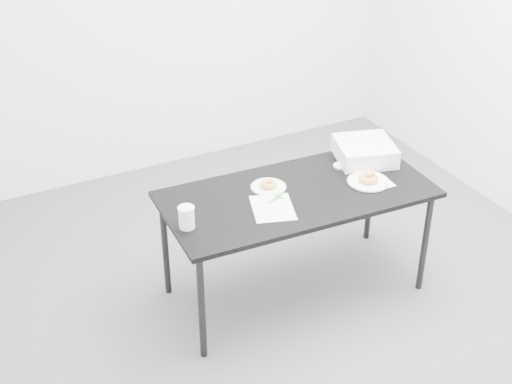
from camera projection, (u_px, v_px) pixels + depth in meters
name	position (u px, v px, depth m)	size (l,w,h in m)	color
floor	(279.00, 303.00, 4.33)	(4.00, 4.00, 0.00)	#4F4E53
wall_back	(150.00, 0.00, 5.17)	(4.00, 0.02, 2.70)	white
table	(297.00, 200.00, 4.11)	(1.59, 0.80, 0.71)	black
scorecard	(273.00, 208.00, 3.93)	(0.22, 0.28, 0.00)	white
logo_patch	(278.00, 197.00, 4.03)	(0.05, 0.05, 0.00)	green
pen	(276.00, 198.00, 4.01)	(0.01, 0.01, 0.13)	#0B7B80
napkin	(376.00, 182.00, 4.17)	(0.17, 0.17, 0.00)	white
plate_near	(368.00, 181.00, 4.17)	(0.25, 0.25, 0.01)	white
donut_near	(369.00, 178.00, 4.16)	(0.12, 0.12, 0.04)	#CD7F41
plate_far	(268.00, 187.00, 4.13)	(0.21, 0.21, 0.01)	white
donut_far	(268.00, 184.00, 4.12)	(0.10, 0.10, 0.03)	#CD7F41
coffee_cup	(186.00, 217.00, 3.74)	(0.08, 0.08, 0.13)	white
cup_lid	(340.00, 166.00, 4.34)	(0.09, 0.09, 0.01)	silver
bakery_box	(365.00, 151.00, 4.39)	(0.34, 0.34, 0.11)	white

